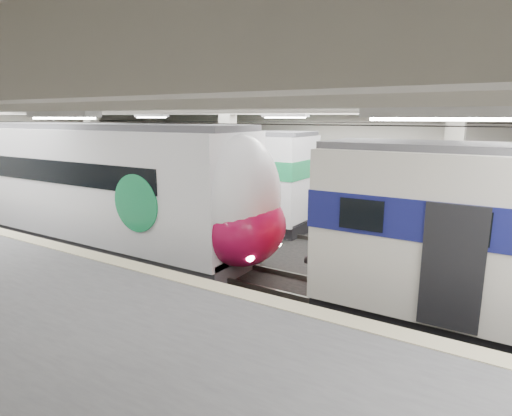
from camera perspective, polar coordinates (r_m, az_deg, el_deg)
The scene contains 3 objects.
station_hall at distance 11.19m, azimuth -5.26°, elevation 3.46°, with size 36.00×24.00×5.75m.
modern_emu at distance 16.50m, azimuth -17.59°, elevation 2.37°, with size 14.57×3.01×4.66m.
far_train at distance 21.58m, azimuth -9.58°, elevation 4.76°, with size 13.41×2.76×4.30m.
Camera 1 is at (6.67, -10.56, 4.91)m, focal length 30.00 mm.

